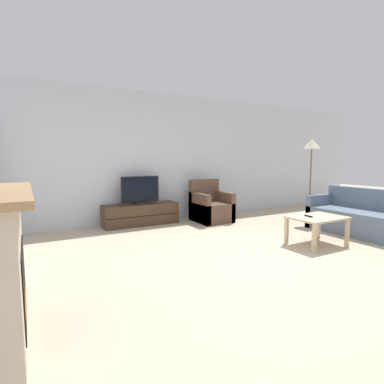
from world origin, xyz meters
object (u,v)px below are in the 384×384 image
(coffee_table, at_px, (317,221))
(remote, at_px, (308,216))
(tv, at_px, (140,191))
(floor_lamp, at_px, (312,149))
(couch, at_px, (374,221))
(armchair, at_px, (211,208))
(tv_stand, at_px, (141,214))

(coffee_table, height_order, remote, remote)
(tv, bearing_deg, floor_lamp, -23.36)
(tv, xyz_separation_m, remote, (1.78, -2.61, -0.24))
(tv, relative_size, couch, 0.37)
(armchair, distance_m, floor_lamp, 2.44)
(tv_stand, xyz_separation_m, floor_lamp, (3.26, -1.41, 1.31))
(tv_stand, bearing_deg, remote, -55.71)
(remote, distance_m, floor_lamp, 2.19)
(armchair, xyz_separation_m, floor_lamp, (1.83, -1.04, 1.24))
(tv_stand, xyz_separation_m, tv, (0.00, -0.00, 0.47))
(armchair, xyz_separation_m, coffee_table, (0.48, -2.30, 0.09))
(coffee_table, bearing_deg, tv, 125.57)
(armchair, distance_m, remote, 2.27)
(armchair, xyz_separation_m, remote, (0.35, -2.24, 0.16))
(tv_stand, height_order, remote, remote)
(tv_stand, distance_m, coffee_table, 3.29)
(coffee_table, height_order, floor_lamp, floor_lamp)
(tv, xyz_separation_m, coffee_table, (1.91, -2.67, -0.31))
(tv, bearing_deg, remote, -55.69)
(tv_stand, bearing_deg, couch, -41.81)
(floor_lamp, bearing_deg, couch, -93.91)
(tv, relative_size, armchair, 0.89)
(floor_lamp, bearing_deg, armchair, 150.51)
(couch, xyz_separation_m, floor_lamp, (0.10, 1.42, 1.25))
(remote, xyz_separation_m, floor_lamp, (1.48, 1.20, 1.08))
(coffee_table, bearing_deg, couch, -7.21)
(remote, relative_size, couch, 0.07)
(couch, distance_m, floor_lamp, 1.89)
(tv_stand, height_order, tv, tv)
(tv, bearing_deg, armchair, -14.61)
(coffee_table, relative_size, remote, 5.37)
(tv, distance_m, floor_lamp, 3.65)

